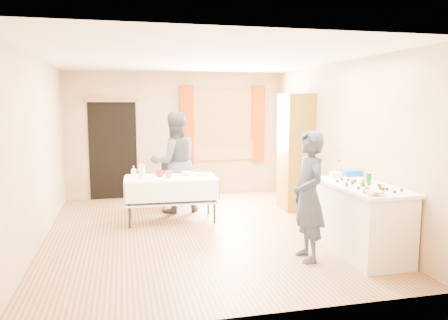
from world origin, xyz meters
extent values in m
cube|color=#9E7047|center=(0.00, 0.00, -0.01)|extent=(4.50, 5.50, 0.02)
cube|color=white|center=(0.00, 0.00, 2.61)|extent=(4.50, 5.50, 0.02)
cube|color=tan|center=(0.00, 2.76, 1.30)|extent=(4.50, 0.02, 2.60)
cube|color=tan|center=(0.00, -2.76, 1.30)|extent=(4.50, 0.02, 2.60)
cube|color=tan|center=(-2.26, 0.00, 1.30)|extent=(0.02, 5.50, 2.60)
cube|color=tan|center=(2.26, 0.00, 1.30)|extent=(0.02, 5.50, 2.60)
cube|color=olive|center=(1.00, 2.72, 1.50)|extent=(1.32, 0.06, 1.52)
cube|color=white|center=(1.00, 2.71, 1.50)|extent=(1.20, 0.02, 1.40)
cube|color=#913407|center=(0.22, 2.67, 1.50)|extent=(0.28, 0.06, 1.65)
cube|color=#913407|center=(1.78, 2.67, 1.50)|extent=(0.28, 0.06, 1.65)
cube|color=black|center=(-1.30, 2.73, 1.00)|extent=(0.95, 0.04, 2.00)
cube|color=olive|center=(-1.30, 2.70, 2.02)|extent=(1.05, 0.06, 0.08)
cube|color=brown|center=(1.99, 1.06, 1.06)|extent=(0.50, 0.60, 2.13)
cube|color=#F3E6CE|center=(1.89, -1.44, 0.43)|extent=(0.66, 1.46, 0.86)
cube|color=white|center=(1.89, -1.44, 0.89)|extent=(0.72, 1.51, 0.04)
cube|color=white|center=(-0.35, 0.72, 0.73)|extent=(1.50, 0.78, 0.04)
cube|color=black|center=(-0.20, 1.83, 0.41)|extent=(0.40, 0.40, 0.05)
cube|color=black|center=(-0.19, 2.00, 0.66)|extent=(0.38, 0.06, 0.55)
imported|color=#222A3C|center=(1.13, -1.49, 0.81)|extent=(0.61, 0.42, 1.62)
imported|color=black|center=(-0.21, 1.34, 0.90)|extent=(1.10, 0.97, 1.80)
cylinder|color=#017909|center=(2.06, -1.31, 0.97)|extent=(0.09, 0.09, 0.12)
imported|color=white|center=(1.68, -2.02, 0.93)|extent=(0.24, 0.24, 0.05)
cube|color=white|center=(1.82, -0.83, 0.95)|extent=(0.16, 0.12, 0.08)
cube|color=blue|center=(2.13, -0.75, 0.95)|extent=(0.31, 0.22, 0.08)
cylinder|color=silver|center=(-0.82, 0.62, 0.86)|extent=(0.14, 0.14, 0.22)
imported|color=red|center=(-0.52, 0.75, 0.80)|extent=(0.19, 0.19, 0.11)
imported|color=red|center=(-0.39, 0.59, 0.81)|extent=(0.15, 0.15, 0.12)
imported|color=white|center=(-0.06, 0.81, 0.78)|extent=(0.29, 0.29, 0.06)
cube|color=white|center=(0.16, 0.58, 0.76)|extent=(0.31, 0.24, 0.02)
imported|color=white|center=(-0.94, 0.91, 0.84)|extent=(0.09, 0.10, 0.17)
sphere|color=#3F2314|center=(1.85, -1.25, 0.93)|extent=(0.04, 0.04, 0.04)
sphere|color=#311D0E|center=(1.91, -1.23, 0.93)|extent=(0.04, 0.04, 0.04)
sphere|color=#311D0E|center=(1.68, -2.06, 0.93)|extent=(0.04, 0.04, 0.04)
sphere|color=#311D0E|center=(1.85, -1.16, 0.93)|extent=(0.04, 0.04, 0.04)
sphere|color=#311D0E|center=(1.78, -1.10, 0.93)|extent=(0.04, 0.04, 0.04)
sphere|color=#311D0E|center=(1.85, -1.54, 0.93)|extent=(0.04, 0.04, 0.04)
sphere|color=#3F2314|center=(1.82, -1.99, 0.93)|extent=(0.04, 0.04, 0.04)
sphere|color=#311D0E|center=(1.94, -1.50, 0.93)|extent=(0.04, 0.04, 0.04)
sphere|color=#311D0E|center=(1.68, -1.69, 0.93)|extent=(0.04, 0.04, 0.04)
sphere|color=#311D0E|center=(1.67, -1.86, 0.93)|extent=(0.04, 0.04, 0.04)
sphere|color=#311D0E|center=(1.98, -1.83, 0.93)|extent=(0.04, 0.04, 0.04)
sphere|color=#311D0E|center=(2.02, -1.60, 0.93)|extent=(0.04, 0.04, 0.04)
sphere|color=#3F2314|center=(1.67, -2.11, 0.93)|extent=(0.04, 0.04, 0.04)
sphere|color=#311D0E|center=(1.84, -1.30, 0.93)|extent=(0.04, 0.04, 0.04)
sphere|color=#311D0E|center=(1.95, -1.80, 0.93)|extent=(0.04, 0.04, 0.04)
sphere|color=#311D0E|center=(1.65, -1.90, 0.93)|extent=(0.04, 0.04, 0.04)
sphere|color=#311D0E|center=(1.98, -1.99, 0.93)|extent=(0.04, 0.04, 0.04)
sphere|color=#311D0E|center=(1.66, -1.20, 0.93)|extent=(0.04, 0.04, 0.04)
sphere|color=#3F2314|center=(1.76, -1.75, 0.93)|extent=(0.04, 0.04, 0.04)
sphere|color=#311D0E|center=(1.87, -1.46, 0.93)|extent=(0.04, 0.04, 0.04)
sphere|color=#311D0E|center=(1.93, -1.38, 0.93)|extent=(0.04, 0.04, 0.04)
sphere|color=#311D0E|center=(2.03, -1.61, 0.93)|extent=(0.04, 0.04, 0.04)
sphere|color=#311D0E|center=(1.94, -1.76, 0.93)|extent=(0.04, 0.04, 0.04)
sphere|color=#311D0E|center=(1.78, -1.37, 0.93)|extent=(0.04, 0.04, 0.04)
sphere|color=#3F2314|center=(1.69, -1.38, 0.93)|extent=(0.04, 0.04, 0.04)
sphere|color=#311D0E|center=(2.11, -1.94, 0.93)|extent=(0.04, 0.04, 0.04)
sphere|color=#311D0E|center=(1.82, -1.55, 0.93)|extent=(0.04, 0.04, 0.04)
sphere|color=#311D0E|center=(1.78, -1.74, 0.93)|extent=(0.04, 0.04, 0.04)
sphere|color=#311D0E|center=(1.64, -1.90, 0.93)|extent=(0.04, 0.04, 0.04)
sphere|color=#311D0E|center=(1.63, -1.50, 0.93)|extent=(0.04, 0.04, 0.04)
sphere|color=#3F2314|center=(2.03, -1.23, 0.93)|extent=(0.04, 0.04, 0.04)
camera|label=1|loc=(-1.10, -6.41, 1.95)|focal=35.00mm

